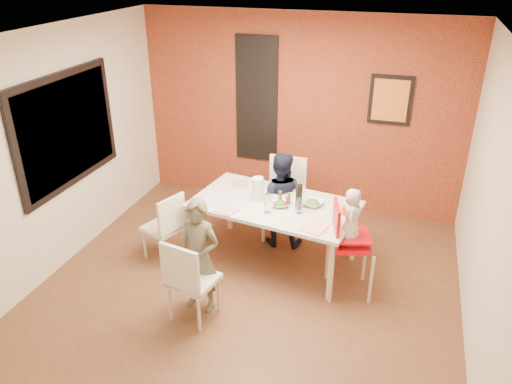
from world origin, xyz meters
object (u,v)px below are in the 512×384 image
(chair_near, at_px, (188,278))
(toddler, at_px, (352,216))
(dining_table, at_px, (275,208))
(child_near, at_px, (199,256))
(paper_towel_roll, at_px, (258,189))
(high_chair, at_px, (347,240))
(child_far, at_px, (280,200))
(chair_left, at_px, (167,224))
(chair_far, at_px, (285,193))
(wine_bottle, at_px, (299,197))

(chair_near, xyz_separation_m, toddler, (1.41, 0.98, 0.41))
(dining_table, xyz_separation_m, child_near, (-0.49, -1.07, -0.08))
(paper_towel_roll, bearing_deg, high_chair, -18.14)
(child_near, distance_m, paper_towel_roll, 1.15)
(child_near, bearing_deg, child_far, 77.16)
(chair_left, bearing_deg, child_far, 143.89)
(chair_far, height_order, wine_bottle, wine_bottle)
(child_far, xyz_separation_m, paper_towel_roll, (-0.16, -0.39, 0.30))
(high_chair, height_order, wine_bottle, high_chair)
(chair_near, bearing_deg, chair_left, -41.72)
(chair_left, bearing_deg, chair_far, 151.67)
(chair_far, xyz_separation_m, child_near, (-0.44, -1.73, 0.04))
(chair_left, height_order, child_near, child_near)
(dining_table, distance_m, paper_towel_roll, 0.30)
(chair_far, bearing_deg, child_far, -89.58)
(child_near, relative_size, wine_bottle, 4.36)
(dining_table, distance_m, chair_left, 1.29)
(wine_bottle, xyz_separation_m, paper_towel_roll, (-0.49, 0.05, -0.00))
(child_near, distance_m, wine_bottle, 1.32)
(chair_far, height_order, child_far, child_far)
(dining_table, xyz_separation_m, wine_bottle, (0.29, -0.03, 0.21))
(toddler, bearing_deg, chair_left, 87.92)
(dining_table, xyz_separation_m, chair_left, (-1.22, -0.36, -0.22))
(chair_near, distance_m, chair_far, 2.02)
(wine_bottle, bearing_deg, child_near, -126.71)
(chair_left, xyz_separation_m, child_near, (0.73, -0.70, 0.14))
(toddler, relative_size, wine_bottle, 2.11)
(chair_far, bearing_deg, high_chair, -46.50)
(dining_table, bearing_deg, chair_near, -110.94)
(high_chair, distance_m, paper_towel_roll, 1.18)
(high_chair, height_order, paper_towel_roll, high_chair)
(wine_bottle, bearing_deg, chair_near, -121.69)
(dining_table, distance_m, child_near, 1.18)
(chair_near, relative_size, child_far, 0.76)
(chair_left, xyz_separation_m, child_far, (1.17, 0.77, 0.13))
(chair_far, relative_size, paper_towel_roll, 3.66)
(chair_left, height_order, wine_bottle, wine_bottle)
(chair_far, bearing_deg, paper_towel_roll, -103.18)
(high_chair, relative_size, paper_towel_roll, 3.74)
(chair_left, relative_size, toddler, 1.43)
(toddler, bearing_deg, high_chair, 113.11)
(chair_left, relative_size, high_chair, 0.81)
(high_chair, bearing_deg, chair_left, 74.63)
(chair_far, height_order, toddler, toddler)
(child_near, height_order, paper_towel_roll, child_near)
(dining_table, relative_size, wine_bottle, 6.94)
(high_chair, xyz_separation_m, toddler, (0.03, 0.01, 0.29))
(toddler, xyz_separation_m, paper_towel_roll, (-1.12, 0.34, -0.02))
(chair_near, relative_size, high_chair, 0.87)
(dining_table, xyz_separation_m, paper_towel_roll, (-0.21, 0.01, 0.21))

